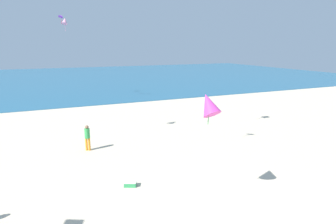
{
  "coord_description": "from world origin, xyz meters",
  "views": [
    {
      "loc": [
        -5.74,
        -6.6,
        6.57
      ],
      "look_at": [
        0.0,
        6.35,
        3.34
      ],
      "focal_mm": 31.33,
      "sensor_mm": 36.0,
      "label": 1
    }
  ],
  "objects_px": {
    "cooler_box": "(130,184)",
    "person_0": "(87,136)",
    "kite_magenta": "(209,104)",
    "kite_purple": "(61,16)",
    "kite_pink": "(65,21)"
  },
  "relations": [
    {
      "from": "kite_pink",
      "to": "kite_magenta",
      "type": "bearing_deg",
      "value": -84.74
    },
    {
      "from": "person_0",
      "to": "kite_magenta",
      "type": "distance_m",
      "value": 9.8
    },
    {
      "from": "cooler_box",
      "to": "person_0",
      "type": "relative_size",
      "value": 0.41
    },
    {
      "from": "cooler_box",
      "to": "kite_purple",
      "type": "xyz_separation_m",
      "value": [
        -0.61,
        23.22,
        9.57
      ]
    },
    {
      "from": "person_0",
      "to": "kite_magenta",
      "type": "relative_size",
      "value": 1.17
    },
    {
      "from": "kite_magenta",
      "to": "kite_pink",
      "type": "xyz_separation_m",
      "value": [
        -2.63,
        28.6,
        5.15
      ]
    },
    {
      "from": "kite_purple",
      "to": "kite_magenta",
      "type": "bearing_deg",
      "value": -82.96
    },
    {
      "from": "cooler_box",
      "to": "person_0",
      "type": "distance_m",
      "value": 5.97
    },
    {
      "from": "cooler_box",
      "to": "kite_pink",
      "type": "relative_size",
      "value": 0.4
    },
    {
      "from": "kite_magenta",
      "to": "kite_pink",
      "type": "height_order",
      "value": "kite_pink"
    },
    {
      "from": "person_0",
      "to": "kite_purple",
      "type": "height_order",
      "value": "kite_purple"
    },
    {
      "from": "kite_magenta",
      "to": "kite_purple",
      "type": "xyz_separation_m",
      "value": [
        -3.2,
        25.88,
        5.42
      ]
    },
    {
      "from": "cooler_box",
      "to": "kite_purple",
      "type": "height_order",
      "value": "kite_purple"
    },
    {
      "from": "cooler_box",
      "to": "kite_magenta",
      "type": "bearing_deg",
      "value": -45.81
    },
    {
      "from": "person_0",
      "to": "kite_pink",
      "type": "relative_size",
      "value": 0.99
    }
  ]
}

